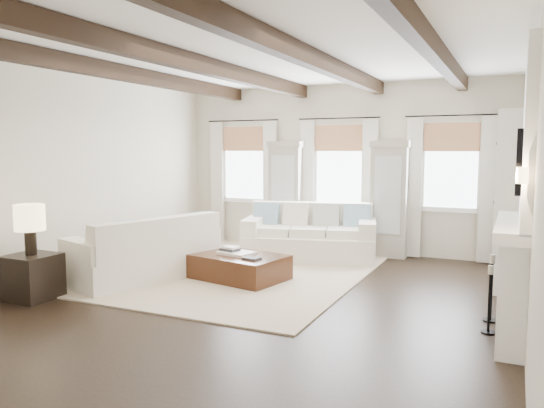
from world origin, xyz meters
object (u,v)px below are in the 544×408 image
at_px(sofa_left, 147,254).
at_px(sofa_back, 310,237).
at_px(ottoman, 236,267).
at_px(side_table_front, 32,277).
at_px(side_table_back, 282,231).

bearing_deg(sofa_left, sofa_back, 55.24).
height_order(ottoman, side_table_front, side_table_front).
bearing_deg(sofa_left, side_table_front, -115.88).
bearing_deg(side_table_back, sofa_left, -103.28).
xyz_separation_m(ottoman, side_table_front, (-1.95, -2.05, 0.10)).
height_order(sofa_back, ottoman, sofa_back).
height_order(sofa_back, side_table_front, sofa_back).
distance_m(sofa_left, side_table_front, 1.65).
bearing_deg(side_table_front, sofa_back, 58.40).
distance_m(sofa_back, side_table_back, 1.25).
bearing_deg(sofa_back, side_table_back, 137.88).
relative_size(sofa_left, side_table_front, 4.16).
distance_m(sofa_back, side_table_front, 4.62).
xyz_separation_m(sofa_back, sofa_left, (-1.70, -2.45, -0.01)).
distance_m(ottoman, side_table_back, 2.76).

